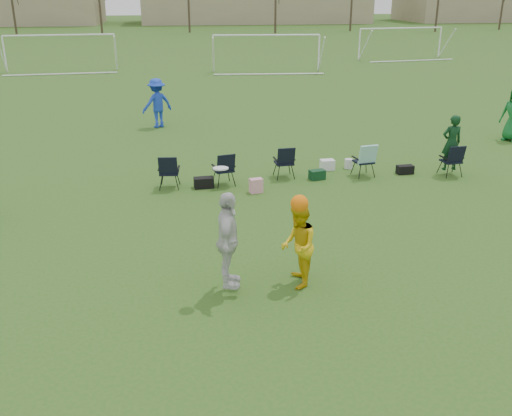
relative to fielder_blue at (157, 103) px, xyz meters
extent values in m
plane|color=#2F591C|center=(3.13, -15.45, -0.99)|extent=(260.00, 260.00, 0.00)
imported|color=blue|center=(0.00, 0.00, 0.00)|extent=(1.47, 1.25, 1.97)
imported|color=silver|center=(1.53, -14.08, 0.08)|extent=(0.59, 1.11, 1.81)
imported|color=yellow|center=(2.85, -13.93, -0.17)|extent=(0.69, 0.85, 1.62)
sphere|color=orange|center=(2.85, -13.93, 0.67)|extent=(0.32, 0.32, 0.32)
cylinder|color=white|center=(1.43, -14.05, 1.42)|extent=(0.27, 0.27, 0.04)
imported|color=#0E3318|center=(8.86, -7.74, 0.00)|extent=(0.63, 0.43, 1.68)
cube|color=black|center=(1.41, -7.95, -0.84)|extent=(0.57, 0.34, 0.30)
cube|color=pink|center=(2.82, -8.57, -0.79)|extent=(0.39, 0.29, 0.40)
cube|color=#0F381C|center=(4.79, -7.65, -0.85)|extent=(0.50, 0.38, 0.28)
cube|color=white|center=(5.33, -6.76, -0.83)|extent=(0.44, 0.33, 0.32)
cylinder|color=silver|center=(6.03, -6.70, -0.84)|extent=(0.26, 0.26, 0.30)
cube|color=black|center=(7.58, -7.50, -0.86)|extent=(0.52, 0.29, 0.26)
cube|color=black|center=(0.46, -7.81, -0.51)|extent=(0.65, 0.65, 0.96)
cube|color=black|center=(2.00, -7.77, -0.51)|extent=(0.72, 0.72, 0.96)
cube|color=black|center=(3.85, -7.31, -0.51)|extent=(0.63, 0.63, 0.96)
cube|color=black|center=(6.23, -7.52, -0.51)|extent=(0.69, 0.69, 0.96)
cube|color=black|center=(8.86, -7.84, -0.51)|extent=(0.66, 0.66, 0.96)
cylinder|color=white|center=(-10.51, 18.23, 0.21)|extent=(0.12, 0.12, 2.40)
cylinder|color=white|center=(-3.24, 18.87, 0.21)|extent=(0.12, 0.12, 2.40)
cylinder|color=white|center=(-6.87, 18.55, 1.41)|extent=(7.28, 0.76, 0.12)
cylinder|color=white|center=(3.49, 16.81, 0.21)|extent=(0.12, 0.12, 2.40)
cylinder|color=white|center=(10.77, 16.30, 0.21)|extent=(0.12, 0.12, 2.40)
cylinder|color=white|center=(7.13, 16.55, 1.41)|extent=(7.29, 0.63, 0.12)
cylinder|color=white|center=(15.51, 22.04, 0.21)|extent=(0.12, 0.12, 2.40)
cylinder|color=white|center=(22.74, 23.06, 0.21)|extent=(0.12, 0.12, 2.40)
cylinder|color=white|center=(19.13, 22.55, 1.41)|extent=(7.25, 1.13, 0.12)
camera|label=1|loc=(0.72, -23.35, 4.26)|focal=40.00mm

